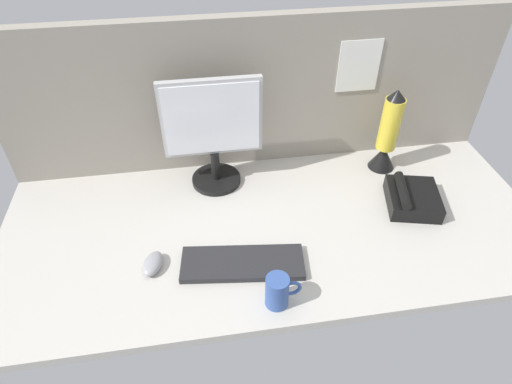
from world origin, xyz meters
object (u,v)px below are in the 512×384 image
at_px(keyboard, 243,263).
at_px(desk_phone, 412,198).
at_px(mouse, 153,264).
at_px(monitor, 213,131).
at_px(lava_lamp, 387,137).
at_px(mug_ceramic_blue, 278,291).

distance_m(keyboard, desk_phone, 0.64).
height_order(keyboard, desk_phone, desk_phone).
xyz_separation_m(keyboard, mouse, (-0.27, 0.03, 0.01)).
bearing_deg(monitor, mouse, -119.94).
relative_size(monitor, desk_phone, 1.81).
bearing_deg(lava_lamp, keyboard, -145.58).
bearing_deg(monitor, keyboard, -84.17).
height_order(monitor, mug_ceramic_blue, monitor).
xyz_separation_m(monitor, desk_phone, (0.66, -0.24, -0.19)).
distance_m(monitor, desk_phone, 0.73).
bearing_deg(mouse, mug_ceramic_blue, -9.89).
bearing_deg(desk_phone, lava_lamp, 94.81).
distance_m(mug_ceramic_blue, desk_phone, 0.63).
bearing_deg(monitor, desk_phone, -20.15).
height_order(mug_ceramic_blue, lava_lamp, lava_lamp).
bearing_deg(desk_phone, monitor, 159.85).
distance_m(lava_lamp, desk_phone, 0.25).
bearing_deg(keyboard, desk_phone, 23.38).
distance_m(keyboard, lava_lamp, 0.74).
xyz_separation_m(mug_ceramic_blue, lava_lamp, (0.52, 0.56, 0.09)).
relative_size(keyboard, mouse, 3.85).
height_order(keyboard, mug_ceramic_blue, mug_ceramic_blue).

